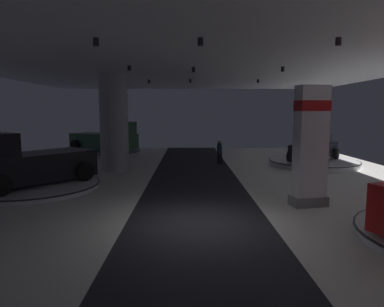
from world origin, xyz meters
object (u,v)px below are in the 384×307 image
object	(u,v)px
column_left	(114,123)
display_platform_deep_left	(104,152)
display_car_far_right	(314,148)
visitor_walking_near	(220,150)
brand_sign_pylon	(311,145)
pickup_truck_mid_left	(24,164)
display_platform_mid_left	(33,186)
display_platform_far_right	(313,163)
pickup_truck_deep_left	(107,139)

from	to	relation	value
column_left	display_platform_deep_left	distance (m)	8.21
display_car_far_right	visitor_walking_near	xyz separation A→B (m)	(-5.87, 0.72, -0.21)
display_platform_deep_left	visitor_walking_near	distance (m)	10.12
display_car_far_right	display_platform_deep_left	bearing A→B (deg)	158.34
brand_sign_pylon	column_left	bearing A→B (deg)	138.87
brand_sign_pylon	pickup_truck_mid_left	size ratio (longest dim) A/B	0.78
display_platform_mid_left	pickup_truck_mid_left	bearing A→B (deg)	-127.98
display_platform_mid_left	display_platform_deep_left	xyz separation A→B (m)	(0.12, 12.06, 0.06)
display_car_far_right	visitor_walking_near	world-z (taller)	display_car_far_right
display_car_far_right	brand_sign_pylon	bearing A→B (deg)	-111.52
display_platform_far_right	pickup_truck_deep_left	size ratio (longest dim) A/B	0.96
pickup_truck_deep_left	visitor_walking_near	distance (m)	9.78
column_left	display_platform_far_right	world-z (taller)	column_left
brand_sign_pylon	display_platform_deep_left	size ratio (longest dim) A/B	0.74
column_left	visitor_walking_near	bearing A→B (deg)	20.37
column_left	visitor_walking_near	world-z (taller)	column_left
column_left	display_car_far_right	distance (m)	12.32
column_left	pickup_truck_deep_left	distance (m)	7.71
brand_sign_pylon	display_platform_far_right	world-z (taller)	brand_sign_pylon
display_platform_far_right	pickup_truck_deep_left	world-z (taller)	pickup_truck_deep_left
pickup_truck_deep_left	visitor_walking_near	size ratio (longest dim) A/B	3.56
display_platform_mid_left	display_platform_deep_left	size ratio (longest dim) A/B	0.99
brand_sign_pylon	display_platform_far_right	xyz separation A→B (m)	(3.55, 9.03, -2.01)
display_platform_mid_left	visitor_walking_near	size ratio (longest dim) A/B	3.57
display_platform_mid_left	display_car_far_right	size ratio (longest dim) A/B	1.28
pickup_truck_mid_left	display_platform_far_right	bearing A→B (deg)	23.57
pickup_truck_mid_left	display_car_far_right	world-z (taller)	pickup_truck_mid_left
brand_sign_pylon	visitor_walking_near	distance (m)	10.12
display_platform_far_right	display_platform_deep_left	distance (m)	15.69
column_left	visitor_walking_near	xyz separation A→B (m)	(6.24, 2.32, -1.84)
display_platform_deep_left	display_platform_mid_left	bearing A→B (deg)	-90.56
pickup_truck_deep_left	brand_sign_pylon	bearing A→B (deg)	-53.85
display_car_far_right	pickup_truck_deep_left	xyz separation A→B (m)	(-14.31, 5.64, 0.15)
brand_sign_pylon	display_car_far_right	world-z (taller)	brand_sign_pylon
column_left	brand_sign_pylon	xyz separation A→B (m)	(8.54, -7.45, -0.55)
column_left	display_car_far_right	xyz separation A→B (m)	(12.11, 1.60, -1.63)
pickup_truck_deep_left	visitor_walking_near	xyz separation A→B (m)	(8.44, -4.92, -0.36)
display_platform_mid_left	display_platform_far_right	world-z (taller)	display_platform_far_right
display_platform_deep_left	pickup_truck_deep_left	xyz separation A→B (m)	(0.28, -0.15, 1.08)
display_car_far_right	display_platform_deep_left	distance (m)	15.73
pickup_truck_mid_left	pickup_truck_deep_left	bearing A→B (deg)	87.18
pickup_truck_deep_left	display_platform_deep_left	bearing A→B (deg)	151.76
brand_sign_pylon	display_platform_mid_left	bearing A→B (deg)	165.95
column_left	brand_sign_pylon	world-z (taller)	column_left
brand_sign_pylon	display_car_far_right	xyz separation A→B (m)	(3.57, 9.05, -1.08)
column_left	brand_sign_pylon	distance (m)	11.35
column_left	pickup_truck_deep_left	bearing A→B (deg)	106.89
column_left	display_platform_deep_left	xyz separation A→B (m)	(-2.48, 7.39, -2.57)
display_platform_deep_left	brand_sign_pylon	bearing A→B (deg)	-53.42
display_platform_far_right	display_car_far_right	size ratio (longest dim) A/B	1.23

